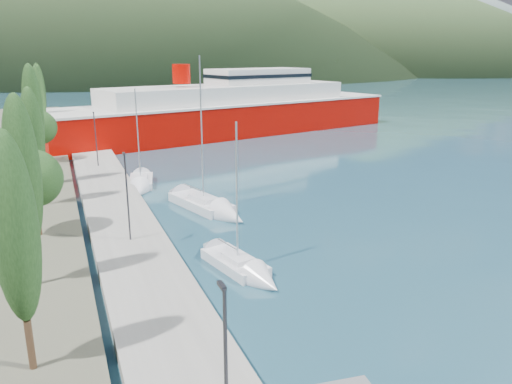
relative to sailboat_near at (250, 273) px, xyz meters
name	(u,v)px	position (x,y,z in m)	size (l,w,h in m)	color
ground	(107,104)	(2.87, 112.15, -0.28)	(1400.00, 1400.00, 0.00)	#244C5D
quay	(112,202)	(-6.13, 18.15, 0.12)	(5.00, 88.00, 0.80)	gray
hills_near	(200,3)	(100.91, 364.65, 48.90)	(1010.00, 520.00, 115.00)	#364D28
tree_row	(35,132)	(-11.99, 24.36, 5.85)	(4.05, 65.06, 11.61)	#47301E
lamp_posts	(124,189)	(-6.13, 8.43, 3.80)	(0.15, 46.44, 6.06)	#2D2D33
sailboat_near	(250,273)	(0.00, 0.00, 0.00)	(3.66, 7.39, 10.20)	silver
sailboat_mid	(216,210)	(1.78, 12.59, 0.05)	(5.24, 10.08, 14.04)	silver
sailboat_far	(140,186)	(-2.90, 22.92, 0.02)	(3.74, 7.62, 10.73)	silver
ferry	(229,111)	(16.97, 53.28, 3.41)	(62.35, 27.09, 12.12)	#B30700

